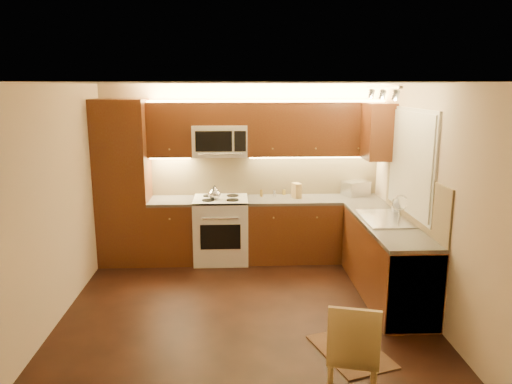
{
  "coord_description": "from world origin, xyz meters",
  "views": [
    {
      "loc": [
        -0.1,
        -5.06,
        2.48
      ],
      "look_at": [
        0.15,
        0.55,
        1.25
      ],
      "focal_mm": 34.35,
      "sensor_mm": 36.0,
      "label": 1
    }
  ],
  "objects_px": {
    "sink": "(385,213)",
    "microwave": "(220,140)",
    "stove": "(221,229)",
    "kettle": "(214,192)",
    "soap_bottle": "(396,205)",
    "dining_chair": "(353,351)",
    "toaster_oven": "(356,188)",
    "knife_block": "(297,190)"
  },
  "relations": [
    {
      "from": "sink",
      "to": "microwave",
      "type": "bearing_deg",
      "value": 147.79
    },
    {
      "from": "stove",
      "to": "kettle",
      "type": "height_order",
      "value": "kettle"
    },
    {
      "from": "soap_bottle",
      "to": "dining_chair",
      "type": "bearing_deg",
      "value": -114.75
    },
    {
      "from": "microwave",
      "to": "soap_bottle",
      "type": "xyz_separation_m",
      "value": [
        2.24,
        -0.96,
        -0.72
      ]
    },
    {
      "from": "microwave",
      "to": "kettle",
      "type": "bearing_deg",
      "value": -110.25
    },
    {
      "from": "sink",
      "to": "soap_bottle",
      "type": "distance_m",
      "value": 0.38
    },
    {
      "from": "kettle",
      "to": "toaster_oven",
      "type": "relative_size",
      "value": 0.58
    },
    {
      "from": "kettle",
      "to": "dining_chair",
      "type": "relative_size",
      "value": 0.23
    },
    {
      "from": "toaster_oven",
      "to": "knife_block",
      "type": "height_order",
      "value": "same"
    },
    {
      "from": "sink",
      "to": "soap_bottle",
      "type": "xyz_separation_m",
      "value": [
        0.24,
        0.3,
        0.03
      ]
    },
    {
      "from": "microwave",
      "to": "knife_block",
      "type": "bearing_deg",
      "value": -3.59
    },
    {
      "from": "dining_chair",
      "to": "sink",
      "type": "bearing_deg",
      "value": 82.33
    },
    {
      "from": "microwave",
      "to": "kettle",
      "type": "distance_m",
      "value": 0.74
    },
    {
      "from": "microwave",
      "to": "knife_block",
      "type": "relative_size",
      "value": 3.6
    },
    {
      "from": "stove",
      "to": "toaster_oven",
      "type": "relative_size",
      "value": 2.61
    },
    {
      "from": "soap_bottle",
      "to": "sink",
      "type": "bearing_deg",
      "value": -129.32
    },
    {
      "from": "toaster_oven",
      "to": "dining_chair",
      "type": "height_order",
      "value": "toaster_oven"
    },
    {
      "from": "sink",
      "to": "soap_bottle",
      "type": "height_order",
      "value": "soap_bottle"
    },
    {
      "from": "soap_bottle",
      "to": "knife_block",
      "type": "bearing_deg",
      "value": 141.91
    },
    {
      "from": "sink",
      "to": "stove",
      "type": "bearing_deg",
      "value": 150.64
    },
    {
      "from": "sink",
      "to": "kettle",
      "type": "distance_m",
      "value": 2.33
    },
    {
      "from": "toaster_oven",
      "to": "dining_chair",
      "type": "distance_m",
      "value": 3.62
    },
    {
      "from": "kettle",
      "to": "knife_block",
      "type": "relative_size",
      "value": 0.96
    },
    {
      "from": "knife_block",
      "to": "dining_chair",
      "type": "xyz_separation_m",
      "value": [
        0.03,
        -3.37,
        -0.56
      ]
    },
    {
      "from": "stove",
      "to": "sink",
      "type": "relative_size",
      "value": 1.07
    },
    {
      "from": "stove",
      "to": "dining_chair",
      "type": "distance_m",
      "value": 3.48
    },
    {
      "from": "kettle",
      "to": "dining_chair",
      "type": "bearing_deg",
      "value": -51.56
    },
    {
      "from": "toaster_oven",
      "to": "microwave",
      "type": "bearing_deg",
      "value": 157.89
    },
    {
      "from": "sink",
      "to": "kettle",
      "type": "height_order",
      "value": "kettle"
    },
    {
      "from": "stove",
      "to": "kettle",
      "type": "relative_size",
      "value": 4.54
    },
    {
      "from": "stove",
      "to": "microwave",
      "type": "height_order",
      "value": "microwave"
    },
    {
      "from": "microwave",
      "to": "knife_block",
      "type": "height_order",
      "value": "microwave"
    },
    {
      "from": "kettle",
      "to": "knife_block",
      "type": "height_order",
      "value": "kettle"
    },
    {
      "from": "microwave",
      "to": "knife_block",
      "type": "distance_m",
      "value": 1.3
    },
    {
      "from": "sink",
      "to": "dining_chair",
      "type": "height_order",
      "value": "sink"
    },
    {
      "from": "kettle",
      "to": "toaster_oven",
      "type": "xyz_separation_m",
      "value": [
        2.05,
        0.26,
        -0.02
      ]
    },
    {
      "from": "microwave",
      "to": "dining_chair",
      "type": "bearing_deg",
      "value": -72.04
    },
    {
      "from": "sink",
      "to": "kettle",
      "type": "bearing_deg",
      "value": 153.46
    },
    {
      "from": "stove",
      "to": "toaster_oven",
      "type": "height_order",
      "value": "toaster_oven"
    },
    {
      "from": "kettle",
      "to": "toaster_oven",
      "type": "bearing_deg",
      "value": 25.22
    },
    {
      "from": "stove",
      "to": "dining_chair",
      "type": "height_order",
      "value": "stove"
    },
    {
      "from": "stove",
      "to": "soap_bottle",
      "type": "bearing_deg",
      "value": -20.32
    }
  ]
}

